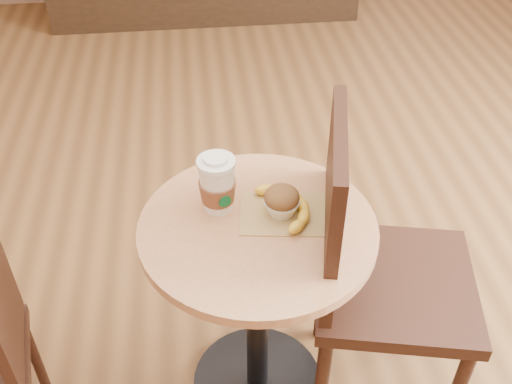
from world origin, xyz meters
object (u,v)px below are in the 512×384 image
(muffin, at_px, (282,201))
(chair_right, at_px, (372,269))
(cafe_table, at_px, (258,284))
(banana, at_px, (286,207))
(coffee_cup, at_px, (217,186))

(muffin, bearing_deg, chair_right, -14.55)
(cafe_table, relative_size, muffin, 7.61)
(muffin, relative_size, banana, 0.45)
(banana, bearing_deg, coffee_cup, 150.49)
(muffin, bearing_deg, cafe_table, -153.20)
(muffin, height_order, banana, muffin)
(chair_right, distance_m, banana, 0.33)
(cafe_table, height_order, coffee_cup, coffee_cup)
(chair_right, bearing_deg, cafe_table, 96.86)
(cafe_table, xyz_separation_m, chair_right, (0.33, -0.03, 0.06))
(cafe_table, bearing_deg, banana, 26.18)
(coffee_cup, relative_size, banana, 0.79)
(cafe_table, bearing_deg, chair_right, -5.71)
(coffee_cup, distance_m, muffin, 0.18)
(cafe_table, relative_size, coffee_cup, 4.32)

